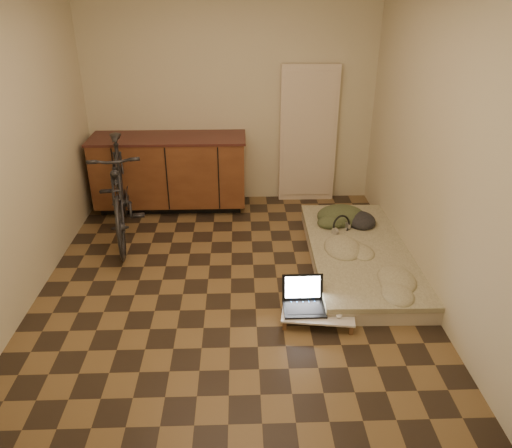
{
  "coord_description": "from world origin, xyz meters",
  "views": [
    {
      "loc": [
        0.1,
        -4.07,
        2.57
      ],
      "look_at": [
        0.24,
        0.06,
        0.55
      ],
      "focal_mm": 35.0,
      "sensor_mm": 36.0,
      "label": 1
    }
  ],
  "objects_px": {
    "laptop": "(304,301)",
    "bicycle": "(119,185)",
    "futon": "(361,255)",
    "lap_desk": "(318,311)"
  },
  "relations": [
    {
      "from": "laptop",
      "to": "bicycle",
      "type": "bearing_deg",
      "value": 138.51
    },
    {
      "from": "futon",
      "to": "laptop",
      "type": "relative_size",
      "value": 5.98
    },
    {
      "from": "lap_desk",
      "to": "laptop",
      "type": "bearing_deg",
      "value": 164.22
    },
    {
      "from": "laptop",
      "to": "lap_desk",
      "type": "bearing_deg",
      "value": -24.34
    },
    {
      "from": "lap_desk",
      "to": "laptop",
      "type": "xyz_separation_m",
      "value": [
        -0.12,
        0.05,
        0.06
      ]
    },
    {
      "from": "bicycle",
      "to": "futon",
      "type": "xyz_separation_m",
      "value": [
        2.5,
        -0.71,
        -0.5
      ]
    },
    {
      "from": "bicycle",
      "to": "lap_desk",
      "type": "xyz_separation_m",
      "value": [
        1.93,
        -1.64,
        -0.5
      ]
    },
    {
      "from": "bicycle",
      "to": "laptop",
      "type": "xyz_separation_m",
      "value": [
        1.82,
        -1.58,
        -0.44
      ]
    },
    {
      "from": "bicycle",
      "to": "laptop",
      "type": "bearing_deg",
      "value": -51.41
    },
    {
      "from": "lap_desk",
      "to": "laptop",
      "type": "height_order",
      "value": "laptop"
    }
  ]
}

